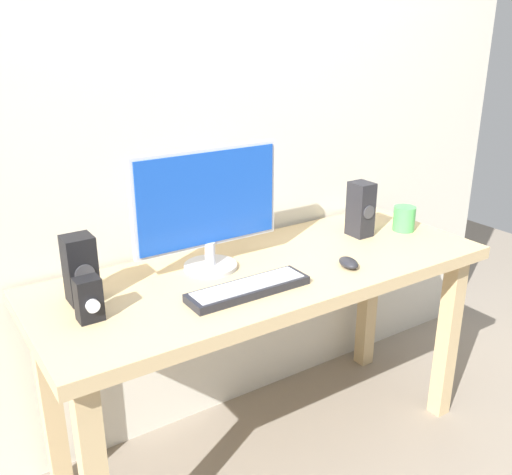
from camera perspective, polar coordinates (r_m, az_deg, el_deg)
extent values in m
plane|color=gray|center=(2.39, 1.12, -20.05)|extent=(6.00, 6.00, 0.00)
cube|color=silver|center=(2.11, -4.25, 19.02)|extent=(3.09, 0.04, 3.00)
cube|color=tan|center=(1.99, 1.26, -3.58)|extent=(1.62, 0.61, 0.05)
cube|color=tan|center=(2.48, 18.64, -9.49)|extent=(0.07, 0.07, 0.72)
cube|color=tan|center=(2.11, -19.88, -15.25)|extent=(0.07, 0.07, 0.72)
cube|color=tan|center=(2.74, 11.16, -5.74)|extent=(0.07, 0.07, 0.72)
cylinder|color=silver|center=(1.97, -4.58, -2.89)|extent=(0.18, 0.18, 0.02)
cylinder|color=silver|center=(1.95, -4.62, -1.59)|extent=(0.04, 0.04, 0.08)
cube|color=silver|center=(1.90, -4.97, 3.99)|extent=(0.53, 0.02, 0.33)
cube|color=blue|center=(1.89, -4.76, 3.89)|extent=(0.51, 0.01, 0.31)
cube|color=#232328|center=(1.79, -0.77, -5.18)|extent=(0.40, 0.11, 0.03)
cube|color=silver|center=(1.78, -0.77, -4.75)|extent=(0.37, 0.09, 0.00)
ellipsoid|color=#232328|center=(2.00, 9.26, -2.51)|extent=(0.08, 0.10, 0.03)
cube|color=#232328|center=(2.28, 10.43, 2.81)|extent=(0.08, 0.09, 0.22)
cylinder|color=#3F3F44|center=(2.25, 11.26, 2.50)|extent=(0.05, 0.00, 0.05)
cube|color=black|center=(1.78, -17.20, -3.04)|extent=(0.09, 0.08, 0.21)
cylinder|color=#3F3F44|center=(1.74, -16.76, -3.53)|extent=(0.06, 0.00, 0.06)
cube|color=black|center=(1.68, -16.42, -5.96)|extent=(0.07, 0.06, 0.13)
cylinder|color=silver|center=(1.65, -16.03, -6.62)|extent=(0.04, 0.01, 0.04)
cylinder|color=#4CB259|center=(2.39, 14.62, 1.84)|extent=(0.09, 0.09, 0.10)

